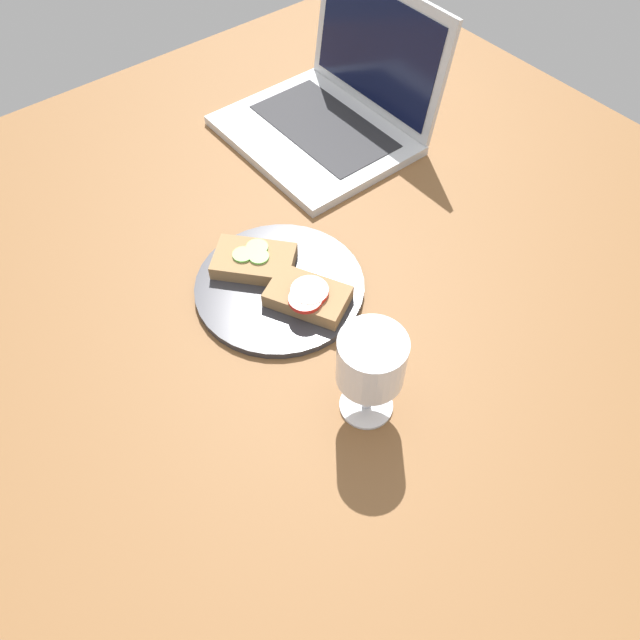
{
  "coord_description": "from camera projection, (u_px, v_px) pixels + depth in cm",
  "views": [
    {
      "loc": [
        39.3,
        -31.36,
        68.73
      ],
      "look_at": [
        3.29,
        -2.57,
        8.0
      ],
      "focal_mm": 35.0,
      "sensor_mm": 36.0,
      "label": 1
    }
  ],
  "objects": [
    {
      "name": "wooden_table",
      "position": [
        320.0,
        324.0,
        0.84
      ],
      "size": [
        140.0,
        140.0,
        3.0
      ],
      "primitive_type": "cube",
      "color": "brown",
      "rests_on": "ground"
    },
    {
      "name": "plate",
      "position": [
        280.0,
        286.0,
        0.85
      ],
      "size": [
        23.21,
        23.21,
        1.08
      ],
      "primitive_type": "cylinder",
      "color": "#333338",
      "rests_on": "wooden_table"
    },
    {
      "name": "sandwich_with_tomato",
      "position": [
        306.0,
        297.0,
        0.82
      ],
      "size": [
        12.27,
        10.5,
        2.82
      ],
      "color": "#937047",
      "rests_on": "plate"
    },
    {
      "name": "sandwich_with_cucumber",
      "position": [
        254.0,
        260.0,
        0.86
      ],
      "size": [
        12.73,
        12.4,
        2.44
      ],
      "color": "#937047",
      "rests_on": "plate"
    },
    {
      "name": "wine_glass",
      "position": [
        371.0,
        364.0,
        0.67
      ],
      "size": [
        7.64,
        7.64,
        13.18
      ],
      "color": "white",
      "rests_on": "wooden_table"
    },
    {
      "name": "laptop",
      "position": [
        334.0,
        108.0,
        1.04
      ],
      "size": [
        30.25,
        27.5,
        21.66
      ],
      "color": "silver",
      "rests_on": "wooden_table"
    }
  ]
}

